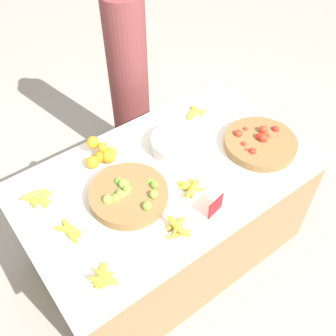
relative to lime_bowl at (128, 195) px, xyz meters
The scene contains 14 objects.
ground_plane 0.87m from the lime_bowl, ahead, with size 12.00×12.00×0.00m, color #A39E93.
market_table 0.52m from the lime_bowl, ahead, with size 1.74×1.04×0.79m.
lime_bowl is the anchor object (origin of this frame).
tomato_basket 0.88m from the lime_bowl, ahead, with size 0.45×0.45×0.10m.
orange_pile 0.35m from the lime_bowl, 84.14° to the left, with size 0.21×0.19×0.13m.
metal_bowl 0.48m from the lime_bowl, 18.91° to the left, with size 0.31×0.31×0.09m.
price_sign 0.48m from the lime_bowl, 48.51° to the right, with size 0.12×0.03×0.11m.
banana_bunch_back_center 0.49m from the lime_bowl, 144.63° to the left, with size 0.17×0.16×0.06m.
banana_bunch_middle_left 0.49m from the lime_bowl, 136.30° to the right, with size 0.13×0.17×0.06m.
banana_bunch_middle_right 0.35m from the lime_bowl, 27.18° to the right, with size 0.16×0.15×0.05m.
banana_bunch_front_center 0.33m from the lime_bowl, 74.37° to the right, with size 0.17×0.17×0.06m.
banana_bunch_front_left 0.82m from the lime_bowl, 24.05° to the left, with size 0.18×0.13×0.03m.
banana_bunch_front_right 0.36m from the lime_bowl, behind, with size 0.13×0.18×0.03m.
vendor_person 1.10m from the lime_bowl, 56.89° to the left, with size 0.29×0.29×1.61m.
Camera 1 is at (-0.91, -1.21, 2.50)m, focal length 42.00 mm.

